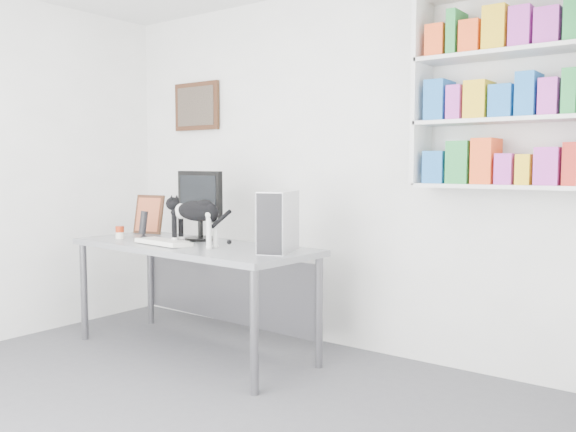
{
  "coord_description": "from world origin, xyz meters",
  "views": [
    {
      "loc": [
        2.62,
        -1.92,
        1.38
      ],
      "look_at": [
        0.04,
        1.53,
        1.02
      ],
      "focal_mm": 38.0,
      "sensor_mm": 36.0,
      "label": 1
    }
  ],
  "objects_px": {
    "soup_can": "(120,232)",
    "desk": "(193,298)",
    "speaker": "(143,224)",
    "leaning_print": "(149,214)",
    "cat": "(196,223)",
    "pc_tower": "(278,221)",
    "bookshelf": "(498,88)",
    "keyboard": "(163,242)",
    "monitor": "(200,205)"
  },
  "relations": [
    {
      "from": "bookshelf",
      "to": "soup_can",
      "type": "bearing_deg",
      "value": -163.76
    },
    {
      "from": "soup_can",
      "to": "desk",
      "type": "bearing_deg",
      "value": 9.15
    },
    {
      "from": "speaker",
      "to": "desk",
      "type": "bearing_deg",
      "value": 20.54
    },
    {
      "from": "pc_tower",
      "to": "soup_can",
      "type": "bearing_deg",
      "value": 166.69
    },
    {
      "from": "cat",
      "to": "keyboard",
      "type": "bearing_deg",
      "value": -166.46
    },
    {
      "from": "desk",
      "to": "leaning_print",
      "type": "xyz_separation_m",
      "value": [
        -0.76,
        0.25,
        0.57
      ]
    },
    {
      "from": "desk",
      "to": "pc_tower",
      "type": "relative_size",
      "value": 4.85
    },
    {
      "from": "soup_can",
      "to": "pc_tower",
      "type": "bearing_deg",
      "value": 7.18
    },
    {
      "from": "monitor",
      "to": "keyboard",
      "type": "bearing_deg",
      "value": -85.93
    },
    {
      "from": "speaker",
      "to": "soup_can",
      "type": "xyz_separation_m",
      "value": [
        -0.16,
        -0.1,
        -0.06
      ]
    },
    {
      "from": "keyboard",
      "to": "speaker",
      "type": "distance_m",
      "value": 0.42
    },
    {
      "from": "pc_tower",
      "to": "leaning_print",
      "type": "xyz_separation_m",
      "value": [
        -1.5,
        0.18,
        -0.03
      ]
    },
    {
      "from": "keyboard",
      "to": "soup_can",
      "type": "height_order",
      "value": "soup_can"
    },
    {
      "from": "bookshelf",
      "to": "soup_can",
      "type": "relative_size",
      "value": 12.84
    },
    {
      "from": "desk",
      "to": "leaning_print",
      "type": "bearing_deg",
      "value": 164.72
    },
    {
      "from": "keyboard",
      "to": "cat",
      "type": "xyz_separation_m",
      "value": [
        0.26,
        0.07,
        0.15
      ]
    },
    {
      "from": "pc_tower",
      "to": "cat",
      "type": "height_order",
      "value": "pc_tower"
    },
    {
      "from": "soup_can",
      "to": "leaning_print",
      "type": "bearing_deg",
      "value": 102.17
    },
    {
      "from": "monitor",
      "to": "keyboard",
      "type": "distance_m",
      "value": 0.43
    },
    {
      "from": "bookshelf",
      "to": "leaning_print",
      "type": "bearing_deg",
      "value": -171.39
    },
    {
      "from": "bookshelf",
      "to": "cat",
      "type": "relative_size",
      "value": 2.25
    },
    {
      "from": "keyboard",
      "to": "pc_tower",
      "type": "bearing_deg",
      "value": 20.49
    },
    {
      "from": "bookshelf",
      "to": "keyboard",
      "type": "relative_size",
      "value": 2.65
    },
    {
      "from": "monitor",
      "to": "pc_tower",
      "type": "distance_m",
      "value": 0.86
    },
    {
      "from": "bookshelf",
      "to": "leaning_print",
      "type": "relative_size",
      "value": 3.7
    },
    {
      "from": "speaker",
      "to": "cat",
      "type": "xyz_separation_m",
      "value": [
        0.65,
        -0.08,
        0.06
      ]
    },
    {
      "from": "bookshelf",
      "to": "speaker",
      "type": "xyz_separation_m",
      "value": [
        -2.49,
        -0.68,
        -0.93
      ]
    },
    {
      "from": "bookshelf",
      "to": "monitor",
      "type": "height_order",
      "value": "bookshelf"
    },
    {
      "from": "bookshelf",
      "to": "pc_tower",
      "type": "distance_m",
      "value": 1.61
    },
    {
      "from": "leaning_print",
      "to": "cat",
      "type": "relative_size",
      "value": 0.61
    },
    {
      "from": "desk",
      "to": "cat",
      "type": "distance_m",
      "value": 0.6
    },
    {
      "from": "monitor",
      "to": "bookshelf",
      "type": "bearing_deg",
      "value": 20.76
    },
    {
      "from": "pc_tower",
      "to": "leaning_print",
      "type": "bearing_deg",
      "value": 152.66
    },
    {
      "from": "monitor",
      "to": "soup_can",
      "type": "bearing_deg",
      "value": -143.77
    },
    {
      "from": "desk",
      "to": "speaker",
      "type": "relative_size",
      "value": 8.57
    },
    {
      "from": "pc_tower",
      "to": "cat",
      "type": "xyz_separation_m",
      "value": [
        -0.61,
        -0.16,
        -0.03
      ]
    },
    {
      "from": "speaker",
      "to": "leaning_print",
      "type": "distance_m",
      "value": 0.36
    },
    {
      "from": "desk",
      "to": "pc_tower",
      "type": "height_order",
      "value": "pc_tower"
    },
    {
      "from": "monitor",
      "to": "soup_can",
      "type": "xyz_separation_m",
      "value": [
        -0.58,
        -0.31,
        -0.22
      ]
    },
    {
      "from": "speaker",
      "to": "cat",
      "type": "distance_m",
      "value": 0.66
    },
    {
      "from": "leaning_print",
      "to": "soup_can",
      "type": "xyz_separation_m",
      "value": [
        0.08,
        -0.36,
        -0.12
      ]
    },
    {
      "from": "keyboard",
      "to": "speaker",
      "type": "bearing_deg",
      "value": 165.98
    },
    {
      "from": "keyboard",
      "to": "leaning_print",
      "type": "bearing_deg",
      "value": 153.36
    },
    {
      "from": "keyboard",
      "to": "leaning_print",
      "type": "distance_m",
      "value": 0.76
    },
    {
      "from": "cat",
      "to": "leaning_print",
      "type": "bearing_deg",
      "value": 158.75
    },
    {
      "from": "soup_can",
      "to": "keyboard",
      "type": "bearing_deg",
      "value": -4.6
    },
    {
      "from": "leaning_print",
      "to": "soup_can",
      "type": "bearing_deg",
      "value": -88.74
    },
    {
      "from": "desk",
      "to": "leaning_print",
      "type": "distance_m",
      "value": 0.98
    },
    {
      "from": "speaker",
      "to": "leaning_print",
      "type": "bearing_deg",
      "value": 151.81
    },
    {
      "from": "keyboard",
      "to": "speaker",
      "type": "relative_size",
      "value": 2.07
    }
  ]
}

